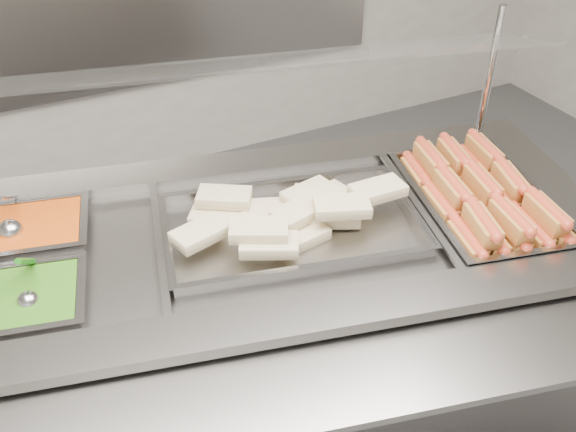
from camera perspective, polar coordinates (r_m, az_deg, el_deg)
name	(u,v)px	position (r m, az deg, el deg)	size (l,w,h in m)	color
steam_counter	(273,340)	(2.29, -1.39, -10.96)	(2.26, 1.37, 1.01)	gray
tray_rail	(320,382)	(1.59, 2.84, -14.51)	(2.02, 0.84, 0.06)	gray
sneeze_guard	(251,68)	(1.96, -3.31, 13.01)	(1.87, 0.73, 0.49)	#B9BABE
pan_hotdogs	(478,207)	(2.20, 16.52, 0.73)	(0.51, 0.68, 0.11)	gray
pan_wraps	(292,230)	(1.98, 0.31, -1.24)	(0.84, 0.61, 0.08)	gray
pan_beans	(31,238)	(2.13, -21.90, -1.83)	(0.39, 0.34, 0.11)	gray
pan_peas	(20,310)	(1.88, -22.71, -7.73)	(0.39, 0.34, 0.11)	gray
hotdogs_in_buns	(478,195)	(2.16, 16.57, 1.82)	(0.42, 0.63, 0.13)	#964D1F
tortilla_wraps	(294,213)	(1.98, 0.53, 0.26)	(0.74, 0.44, 0.11)	tan
ladle	(11,229)	(2.09, -23.44, -1.10)	(0.09, 0.21, 0.17)	#B5B5BA
serving_spoon	(28,294)	(1.83, -22.10, -6.47)	(0.08, 0.19, 0.16)	#B5B5BA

